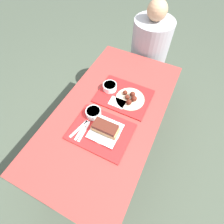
# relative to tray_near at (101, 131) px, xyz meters

# --- Properties ---
(ground_plane) EXTENTS (12.00, 12.00, 0.00)m
(ground_plane) POSITION_rel_tray_near_xyz_m (-0.03, 0.18, -0.78)
(ground_plane) COLOR #424C3D
(picnic_table) EXTENTS (0.76, 1.44, 0.77)m
(picnic_table) POSITION_rel_tray_near_xyz_m (-0.03, 0.18, -0.12)
(picnic_table) COLOR maroon
(picnic_table) RESTS_ON ground_plane
(picnic_bench_far) EXTENTS (0.73, 0.28, 0.46)m
(picnic_bench_far) POSITION_rel_tray_near_xyz_m (-0.03, 1.13, -0.39)
(picnic_bench_far) COLOR maroon
(picnic_bench_far) RESTS_ON ground_plane
(tray_near) EXTENTS (0.42, 0.32, 0.01)m
(tray_near) POSITION_rel_tray_near_xyz_m (0.00, 0.00, 0.00)
(tray_near) COLOR red
(tray_near) RESTS_ON picnic_table
(tray_far) EXTENTS (0.42, 0.32, 0.01)m
(tray_far) POSITION_rel_tray_near_xyz_m (0.01, 0.36, 0.00)
(tray_far) COLOR red
(tray_far) RESTS_ON picnic_table
(bowl_coleslaw_near) EXTENTS (0.11, 0.11, 0.05)m
(bowl_coleslaw_near) POSITION_rel_tray_near_xyz_m (-0.11, 0.10, 0.03)
(bowl_coleslaw_near) COLOR white
(bowl_coleslaw_near) RESTS_ON tray_near
(brisket_sandwich_plate) EXTENTS (0.21, 0.21, 0.09)m
(brisket_sandwich_plate) POSITION_rel_tray_near_xyz_m (0.03, 0.01, 0.04)
(brisket_sandwich_plate) COLOR beige
(brisket_sandwich_plate) RESTS_ON tray_near
(plastic_fork_near) EXTENTS (0.02, 0.17, 0.00)m
(plastic_fork_near) POSITION_rel_tray_near_xyz_m (-0.13, -0.05, 0.01)
(plastic_fork_near) COLOR white
(plastic_fork_near) RESTS_ON tray_near
(plastic_knife_near) EXTENTS (0.03, 0.17, 0.00)m
(plastic_knife_near) POSITION_rel_tray_near_xyz_m (-0.10, -0.05, 0.01)
(plastic_knife_near) COLOR white
(plastic_knife_near) RESTS_ON tray_near
(plastic_spoon_near) EXTENTS (0.06, 0.17, 0.00)m
(plastic_spoon_near) POSITION_rel_tray_near_xyz_m (-0.15, -0.05, 0.01)
(plastic_spoon_near) COLOR white
(plastic_spoon_near) RESTS_ON tray_near
(condiment_packet) EXTENTS (0.04, 0.03, 0.01)m
(condiment_packet) POSITION_rel_tray_near_xyz_m (-0.01, 0.07, 0.01)
(condiment_packet) COLOR teal
(condiment_packet) RESTS_ON tray_near
(bowl_coleslaw_far) EXTENTS (0.11, 0.11, 0.05)m
(bowl_coleslaw_far) POSITION_rel_tray_near_xyz_m (-0.12, 0.38, 0.03)
(bowl_coleslaw_far) COLOR white
(bowl_coleslaw_far) RESTS_ON tray_far
(wings_plate_far) EXTENTS (0.23, 0.23, 0.06)m
(wings_plate_far) POSITION_rel_tray_near_xyz_m (0.07, 0.35, 0.02)
(wings_plate_far) COLOR beige
(wings_plate_far) RESTS_ON tray_far
(napkin_far) EXTENTS (0.12, 0.09, 0.01)m
(napkin_far) POSITION_rel_tray_near_xyz_m (-0.00, 0.27, 0.01)
(napkin_far) COLOR white
(napkin_far) RESTS_ON tray_far
(person_seated_across) EXTENTS (0.39, 0.39, 0.74)m
(person_seated_across) POSITION_rel_tray_near_xyz_m (-0.02, 1.13, -0.01)
(person_seated_across) COLOR #9E9EA3
(person_seated_across) RESTS_ON picnic_bench_far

